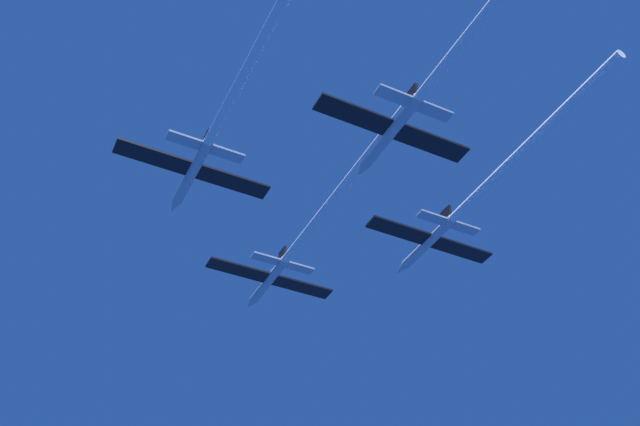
% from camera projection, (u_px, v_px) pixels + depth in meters
% --- Properties ---
extents(jet_lead, '(20.20, 50.12, 3.35)m').
position_uv_depth(jet_lead, '(302.00, 238.00, 102.96)').
color(jet_lead, '#B2BAC6').
extents(jet_left_wing, '(20.20, 47.12, 3.35)m').
position_uv_depth(jet_left_wing, '(222.00, 117.00, 84.60)').
color(jet_left_wing, '#B2BAC6').
extents(jet_right_wing, '(20.20, 47.27, 3.35)m').
position_uv_depth(jet_right_wing, '(472.00, 199.00, 97.56)').
color(jet_right_wing, '#B2BAC6').
extents(jet_slot, '(20.20, 48.41, 3.35)m').
position_uv_depth(jet_slot, '(444.00, 65.00, 78.28)').
color(jet_slot, '#B2BAC6').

